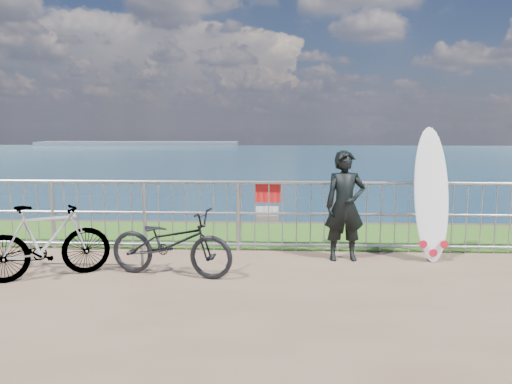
# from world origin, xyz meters

# --- Properties ---
(grass_strip) EXTENTS (120.00, 120.00, 0.00)m
(grass_strip) POSITION_xyz_m (0.00, 2.70, 0.01)
(grass_strip) COLOR #2B5A18
(grass_strip) RESTS_ON ground
(seascape) EXTENTS (260.00, 260.00, 5.00)m
(seascape) POSITION_xyz_m (-43.75, 147.49, -4.03)
(seascape) COLOR brown
(seascape) RESTS_ON ground
(railing) EXTENTS (10.06, 0.10, 1.13)m
(railing) POSITION_xyz_m (0.02, 1.60, 0.58)
(railing) COLOR #97999F
(railing) RESTS_ON ground
(surfer) EXTENTS (0.63, 0.45, 1.63)m
(surfer) POSITION_xyz_m (1.12, 1.12, 0.81)
(surfer) COLOR black
(surfer) RESTS_ON ground
(surfboard) EXTENTS (0.56, 0.50, 1.98)m
(surfboard) POSITION_xyz_m (2.40, 1.20, 0.91)
(surfboard) COLOR white
(surfboard) RESTS_ON ground
(bicycle_near) EXTENTS (1.79, 0.93, 0.89)m
(bicycle_near) POSITION_xyz_m (-1.27, 0.21, 0.45)
(bicycle_near) COLOR black
(bicycle_near) RESTS_ON ground
(bicycle_far) EXTENTS (1.64, 1.19, 0.98)m
(bicycle_far) POSITION_xyz_m (-2.88, 0.02, 0.49)
(bicycle_far) COLOR black
(bicycle_far) RESTS_ON ground
(bike_rack) EXTENTS (1.80, 0.05, 0.38)m
(bike_rack) POSITION_xyz_m (-2.55, 0.51, 0.31)
(bike_rack) COLOR #97999F
(bike_rack) RESTS_ON ground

